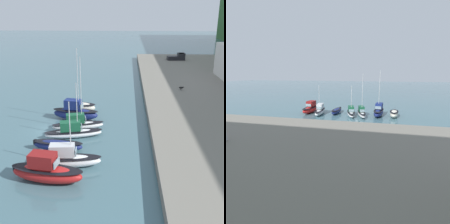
% 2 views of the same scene
% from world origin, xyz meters
% --- Properties ---
extents(ground_plane, '(320.00, 320.00, 0.00)m').
position_xyz_m(ground_plane, '(0.00, 0.00, 0.00)').
color(ground_plane, '#476B75').
extents(moored_boat_0, '(2.52, 4.96, 1.54)m').
position_xyz_m(moored_boat_0, '(-7.78, 3.18, 0.81)').
color(moored_boat_0, white).
rests_on(moored_boat_0, ground_plane).
extents(moored_boat_1, '(3.09, 6.97, 10.31)m').
position_xyz_m(moored_boat_1, '(-4.36, 2.90, 1.13)').
color(moored_boat_1, navy).
rests_on(moored_boat_1, ground_plane).
extents(moored_boat_2, '(3.16, 7.08, 9.75)m').
position_xyz_m(moored_boat_2, '(-0.47, 3.84, 0.83)').
color(moored_boat_2, silver).
rests_on(moored_boat_2, ground_plane).
extents(moored_boat_3, '(3.26, 7.50, 7.04)m').
position_xyz_m(moored_boat_3, '(1.99, 3.61, 0.77)').
color(moored_boat_3, white).
rests_on(moored_boat_3, ground_plane).
extents(moored_boat_4, '(2.28, 6.06, 1.22)m').
position_xyz_m(moored_boat_4, '(5.75, 2.49, 0.65)').
color(moored_boat_4, navy).
rests_on(moored_boat_4, ground_plane).
extents(moored_boat_5, '(2.30, 7.41, 7.05)m').
position_xyz_m(moored_boat_5, '(9.49, 4.12, 0.92)').
color(moored_boat_5, white).
rests_on(moored_boat_5, ground_plane).
extents(moored_boat_6, '(3.22, 7.30, 2.91)m').
position_xyz_m(moored_boat_6, '(12.36, 2.85, 1.08)').
color(moored_boat_6, red).
rests_on(moored_boat_6, ground_plane).
extents(pickup_truck_1, '(2.34, 4.87, 1.90)m').
position_xyz_m(pickup_truck_1, '(-48.66, 24.16, 2.08)').
color(pickup_truck_1, black).
rests_on(pickup_truck_1, quay_promenade).
extents(dog_on_quay, '(0.36, 0.88, 0.68)m').
position_xyz_m(dog_on_quay, '(-16.84, 20.10, 1.72)').
color(dog_on_quay, black).
rests_on(dog_on_quay, quay_promenade).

